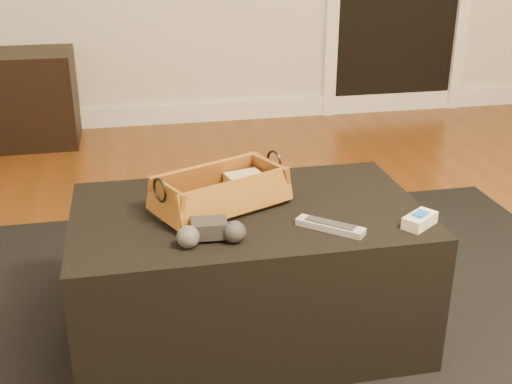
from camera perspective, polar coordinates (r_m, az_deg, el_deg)
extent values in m
cube|color=white|center=(4.18, -4.90, 7.07)|extent=(5.00, 0.04, 0.12)
cube|color=black|center=(2.01, -0.40, -13.22)|extent=(2.60, 2.00, 0.01)
cube|color=black|center=(1.94, -0.70, -7.20)|extent=(1.00, 0.60, 0.42)
cube|color=black|center=(1.82, -3.42, -0.97)|extent=(0.20, 0.14, 0.02)
cube|color=#C6B18A|center=(1.91, -1.07, 0.82)|extent=(0.12, 0.10, 0.06)
cube|color=olive|center=(1.85, -3.14, -1.18)|extent=(0.38, 0.28, 0.01)
cube|color=#A55E25|center=(1.90, -4.57, 1.20)|extent=(0.35, 0.18, 0.10)
cube|color=#A46A25|center=(1.76, -1.68, -0.46)|extent=(0.35, 0.18, 0.10)
cube|color=brown|center=(1.92, 1.26, 1.58)|extent=(0.11, 0.18, 0.10)
cube|color=brown|center=(1.75, -8.06, -0.90)|extent=(0.11, 0.18, 0.10)
torus|color=black|center=(1.92, 1.62, 2.75)|extent=(0.04, 0.07, 0.07)
torus|color=black|center=(1.73, -8.55, 0.17)|extent=(0.04, 0.07, 0.07)
cube|color=#242325|center=(1.66, -4.18, -3.22)|extent=(0.10, 0.07, 0.04)
sphere|color=#424145|center=(1.63, -6.06, -3.99)|extent=(0.06, 0.06, 0.06)
sphere|color=#2C2C2E|center=(1.65, -1.93, -3.57)|extent=(0.06, 0.06, 0.06)
cube|color=#BABEC2|center=(1.73, 6.61, -3.07)|extent=(0.17, 0.16, 0.02)
cube|color=#2E2E30|center=(1.72, 6.63, -2.74)|extent=(0.12, 0.11, 0.00)
cube|color=silver|center=(1.79, 14.35, -2.46)|extent=(0.12, 0.10, 0.03)
cube|color=blue|center=(1.78, 14.40, -1.91)|extent=(0.05, 0.05, 0.01)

